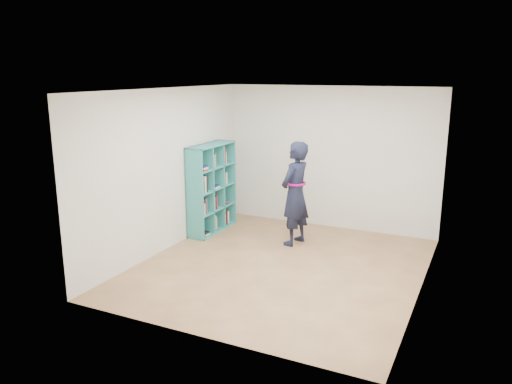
% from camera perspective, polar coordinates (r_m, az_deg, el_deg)
% --- Properties ---
extents(floor, '(4.50, 4.50, 0.00)m').
position_cam_1_polar(floor, '(7.57, 2.88, -8.50)').
color(floor, brown).
rests_on(floor, ground).
extents(ceiling, '(4.50, 4.50, 0.00)m').
position_cam_1_polar(ceiling, '(7.01, 3.13, 11.58)').
color(ceiling, white).
rests_on(ceiling, wall_back).
extents(wall_left, '(0.02, 4.50, 2.60)m').
position_cam_1_polar(wall_left, '(8.14, -10.12, 2.46)').
color(wall_left, silver).
rests_on(wall_left, floor).
extents(wall_right, '(0.02, 4.50, 2.60)m').
position_cam_1_polar(wall_right, '(6.69, 19.01, -0.52)').
color(wall_right, silver).
rests_on(wall_right, floor).
extents(wall_back, '(4.00, 0.02, 2.60)m').
position_cam_1_polar(wall_back, '(9.26, 8.38, 3.87)').
color(wall_back, silver).
rests_on(wall_back, floor).
extents(wall_front, '(4.00, 0.02, 2.60)m').
position_cam_1_polar(wall_front, '(5.24, -6.54, -3.69)').
color(wall_front, silver).
rests_on(wall_front, floor).
extents(bookshelf, '(0.35, 1.19, 1.59)m').
position_cam_1_polar(bookshelf, '(9.04, -5.23, 0.40)').
color(bookshelf, teal).
rests_on(bookshelf, floor).
extents(person, '(0.53, 0.70, 1.74)m').
position_cam_1_polar(person, '(8.29, 4.49, -0.17)').
color(person, black).
rests_on(person, floor).
extents(smartphone, '(0.02, 0.11, 0.13)m').
position_cam_1_polar(smartphone, '(8.40, 3.95, 0.81)').
color(smartphone, silver).
rests_on(smartphone, person).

